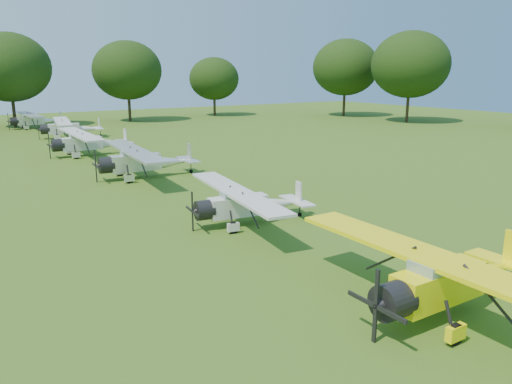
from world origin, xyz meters
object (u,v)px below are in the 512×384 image
Objects in this scene: aircraft_2 at (450,276)px; aircraft_3 at (247,202)px; aircraft_4 at (143,159)px; aircraft_5 at (88,141)px; aircraft_6 at (69,127)px; aircraft_7 at (35,119)px.

aircraft_2 reaches higher than aircraft_3.
aircraft_4 is (-0.54, 25.50, 0.06)m from aircraft_2.
aircraft_5 reaches higher than aircraft_3.
aircraft_6 reaches higher than aircraft_2.
aircraft_7 is (-0.07, 26.75, -0.04)m from aircraft_5.
aircraft_6 is 1.01× the size of aircraft_7.
aircraft_4 reaches higher than aircraft_7.
aircraft_7 reaches higher than aircraft_2.
aircraft_4 is 12.36m from aircraft_5.
aircraft_4 is at bearing -82.51° from aircraft_6.
aircraft_4 is at bearing 99.25° from aircraft_3.
aircraft_6 reaches higher than aircraft_7.
aircraft_6 reaches higher than aircraft_3.
aircraft_2 is at bearing -84.09° from aircraft_4.
aircraft_3 is 0.89× the size of aircraft_7.
aircraft_2 is 11.75m from aircraft_3.
aircraft_4 is 39.10m from aircraft_7.
aircraft_6 is 12.86m from aircraft_7.
aircraft_4 is (-0.30, 13.75, 0.20)m from aircraft_3.
aircraft_3 is at bearing -90.61° from aircraft_7.
aircraft_6 is (0.46, 40.08, 0.16)m from aircraft_3.
aircraft_3 is (-0.24, 11.75, -0.15)m from aircraft_2.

